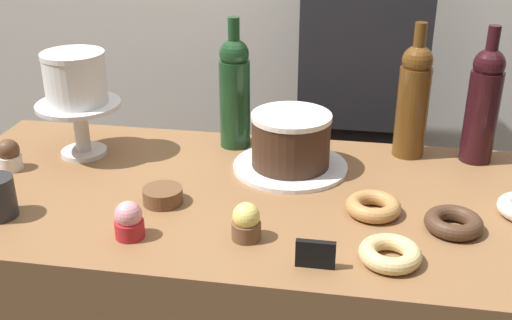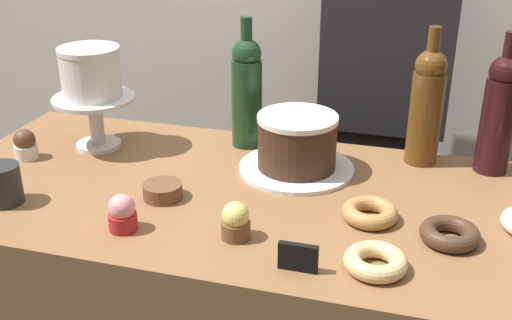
{
  "view_description": "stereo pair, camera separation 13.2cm",
  "coord_description": "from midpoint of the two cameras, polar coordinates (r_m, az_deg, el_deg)",
  "views": [
    {
      "loc": [
        0.2,
        -1.18,
        1.52
      ],
      "look_at": [
        0.0,
        0.0,
        0.98
      ],
      "focal_mm": 43.83,
      "sensor_mm": 36.0,
      "label": 1
    },
    {
      "loc": [
        0.33,
        -1.15,
        1.52
      ],
      "look_at": [
        0.0,
        0.0,
        0.98
      ],
      "focal_mm": 43.83,
      "sensor_mm": 36.0,
      "label": 2
    }
  ],
  "objects": [
    {
      "name": "cake_stand_pedestal",
      "position": [
        1.58,
        -18.07,
        3.45
      ],
      "size": [
        0.2,
        0.2,
        0.13
      ],
      "color": "silver",
      "rests_on": "display_counter"
    },
    {
      "name": "white_layer_cake",
      "position": [
        1.55,
        -18.57,
        7.08
      ],
      "size": [
        0.15,
        0.15,
        0.12
      ],
      "color": "white",
      "rests_on": "cake_stand_pedestal"
    },
    {
      "name": "silver_serving_platter",
      "position": [
        1.46,
        0.58,
        -0.64
      ],
      "size": [
        0.27,
        0.27,
        0.01
      ],
      "color": "white",
      "rests_on": "display_counter"
    },
    {
      "name": "chocolate_round_cake",
      "position": [
        1.43,
        0.59,
        1.81
      ],
      "size": [
        0.18,
        0.18,
        0.13
      ],
      "color": "#3D2619",
      "rests_on": "silver_serving_platter"
    },
    {
      "name": "wine_bottle_amber",
      "position": [
        1.52,
        11.77,
        5.45
      ],
      "size": [
        0.08,
        0.08,
        0.33
      ],
      "color": "#5B3814",
      "rests_on": "display_counter"
    },
    {
      "name": "wine_bottle_dark_red",
      "position": [
        1.53,
        17.74,
        4.91
      ],
      "size": [
        0.08,
        0.08,
        0.33
      ],
      "color": "black",
      "rests_on": "display_counter"
    },
    {
      "name": "wine_bottle_green",
      "position": [
        1.55,
        -4.42,
        6.27
      ],
      "size": [
        0.08,
        0.08,
        0.33
      ],
      "color": "#193D1E",
      "rests_on": "display_counter"
    },
    {
      "name": "cupcake_lemon",
      "position": [
        1.18,
        -4.12,
        -5.78
      ],
      "size": [
        0.06,
        0.06,
        0.07
      ],
      "color": "brown",
      "rests_on": "display_counter"
    },
    {
      "name": "cupcake_chocolate",
      "position": [
        1.58,
        -23.88,
        0.34
      ],
      "size": [
        0.06,
        0.06,
        0.07
      ],
      "color": "white",
      "rests_on": "display_counter"
    },
    {
      "name": "cupcake_strawberry",
      "position": [
        1.22,
        -14.6,
        -5.47
      ],
      "size": [
        0.06,
        0.06,
        0.07
      ],
      "color": "red",
      "rests_on": "display_counter"
    },
    {
      "name": "donut_chocolate",
      "position": [
        1.25,
        14.74,
        -5.63
      ],
      "size": [
        0.11,
        0.11,
        0.03
      ],
      "color": "#472D1E",
      "rests_on": "display_counter"
    },
    {
      "name": "donut_glazed",
      "position": [
        1.13,
        8.87,
        -8.55
      ],
      "size": [
        0.11,
        0.11,
        0.03
      ],
      "color": "#E0C17F",
      "rests_on": "display_counter"
    },
    {
      "name": "donut_maple",
      "position": [
        1.28,
        7.77,
        -4.3
      ],
      "size": [
        0.11,
        0.11,
        0.03
      ],
      "color": "#B27F47",
      "rests_on": "display_counter"
    },
    {
      "name": "cookie_stack",
      "position": [
        1.33,
        -11.32,
        -3.27
      ],
      "size": [
        0.08,
        0.08,
        0.03
      ],
      "color": "brown",
      "rests_on": "display_counter"
    },
    {
      "name": "price_sign_chalkboard",
      "position": [
        1.1,
        2.01,
        -8.69
      ],
      "size": [
        0.07,
        0.01,
        0.05
      ],
      "color": "black",
      "rests_on": "display_counter"
    },
    {
      "name": "barista_figure",
      "position": [
        1.93,
        7.44,
        3.53
      ],
      "size": [
        0.36,
        0.22,
        1.6
      ],
      "color": "black",
      "rests_on": "ground_plane"
    }
  ]
}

